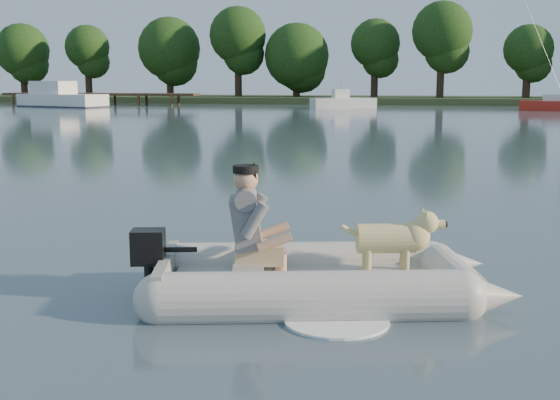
% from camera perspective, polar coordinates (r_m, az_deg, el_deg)
% --- Properties ---
extents(water, '(160.00, 160.00, 0.00)m').
position_cam_1_polar(water, '(7.28, -5.56, -8.09)').
color(water, '#4F606C').
rests_on(water, ground).
extents(shore_bank, '(160.00, 12.00, 0.70)m').
position_cam_1_polar(shore_bank, '(68.68, 9.68, 7.98)').
color(shore_bank, '#47512D').
rests_on(shore_bank, water).
extents(dock, '(18.00, 2.00, 1.04)m').
position_cam_1_polar(dock, '(65.01, -14.40, 7.96)').
color(dock, '#4C331E').
rests_on(dock, water).
extents(treeline, '(71.02, 7.35, 9.27)m').
position_cam_1_polar(treeline, '(68.05, 6.59, 12.44)').
color(treeline, '#332316').
rests_on(treeline, shore_bank).
extents(dinghy, '(5.70, 4.69, 1.46)m').
position_cam_1_polar(dinghy, '(7.20, 3.33, -3.06)').
color(dinghy, '#A6A6A0').
rests_on(dinghy, water).
extents(man, '(0.90, 0.82, 1.14)m').
position_cam_1_polar(man, '(7.18, -2.60, -1.51)').
color(man, slate).
rests_on(man, dinghy).
extents(dog, '(1.04, 0.57, 0.66)m').
position_cam_1_polar(dog, '(7.36, 8.61, -3.52)').
color(dog, tan).
rests_on(dog, dinghy).
extents(outboard_motor, '(0.50, 0.40, 0.83)m').
position_cam_1_polar(outboard_motor, '(7.32, -10.62, -5.42)').
color(outboard_motor, black).
rests_on(outboard_motor, dinghy).
extents(cabin_cruiser, '(8.55, 5.18, 2.49)m').
position_cam_1_polar(cabin_cruiser, '(60.67, -17.30, 8.22)').
color(cabin_cruiser, white).
rests_on(cabin_cruiser, water).
extents(motorboat, '(5.51, 3.91, 2.18)m').
position_cam_1_polar(motorboat, '(55.85, 5.15, 8.46)').
color(motorboat, white).
rests_on(motorboat, water).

